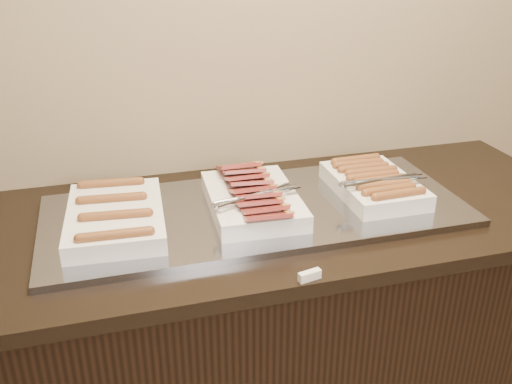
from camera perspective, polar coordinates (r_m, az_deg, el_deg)
counter at (r=1.89m, az=-0.52°, el=-14.46°), size 2.06×0.76×0.90m
warming_tray at (r=1.64m, az=0.06°, el=-1.89°), size 1.20×0.50×0.02m
dish_left at (r=1.58m, az=-13.89°, el=-2.37°), size 0.27×0.39×0.07m
dish_center at (r=1.62m, az=-0.33°, el=-0.61°), size 0.27×0.39×0.09m
dish_right at (r=1.75m, az=11.73°, el=0.85°), size 0.26×0.33×0.08m
label_holder at (r=1.35m, az=5.38°, el=-8.32°), size 0.06×0.03×0.02m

